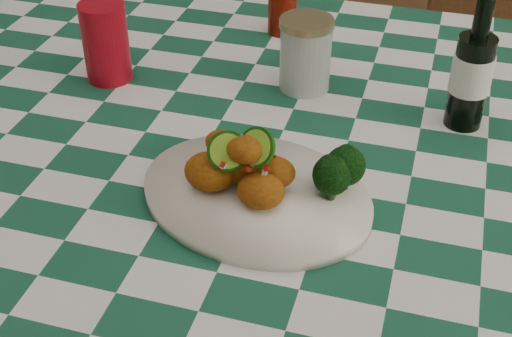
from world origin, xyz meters
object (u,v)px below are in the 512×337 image
(ketchup_bottle, at_px, (283,2))
(dining_table, at_px, (279,304))
(plate, at_px, (256,196))
(mason_jar, at_px, (305,54))
(beer_bottle, at_px, (474,62))
(fried_chicken_pile, at_px, (247,164))
(wooden_chair_left, at_px, (188,53))
(red_tumbler, at_px, (106,42))
(wooden_chair_right, at_px, (511,125))

(ketchup_bottle, bearing_deg, dining_table, -75.04)
(dining_table, distance_m, plate, 0.44)
(mason_jar, height_order, beer_bottle, beer_bottle)
(fried_chicken_pile, height_order, beer_bottle, beer_bottle)
(dining_table, bearing_deg, plate, -87.61)
(fried_chicken_pile, distance_m, ketchup_bottle, 0.52)
(dining_table, relative_size, wooden_chair_left, 1.74)
(beer_bottle, bearing_deg, fried_chicken_pile, -134.32)
(red_tumbler, relative_size, beer_bottle, 0.63)
(plate, height_order, ketchup_bottle, ketchup_bottle)
(fried_chicken_pile, distance_m, mason_jar, 0.32)
(fried_chicken_pile, relative_size, ketchup_bottle, 1.08)
(dining_table, height_order, plate, plate)
(wooden_chair_left, bearing_deg, mason_jar, -62.59)
(dining_table, relative_size, wooden_chair_right, 1.84)
(dining_table, xyz_separation_m, ketchup_bottle, (-0.09, 0.34, 0.45))
(fried_chicken_pile, bearing_deg, plate, -0.00)
(fried_chicken_pile, height_order, red_tumbler, red_tumbler)
(mason_jar, bearing_deg, beer_bottle, -9.27)
(fried_chicken_pile, bearing_deg, red_tumbler, 141.86)
(wooden_chair_left, bearing_deg, dining_table, -68.01)
(fried_chicken_pile, relative_size, wooden_chair_left, 0.14)
(plate, distance_m, wooden_chair_left, 1.10)
(dining_table, relative_size, beer_bottle, 7.59)
(plate, xyz_separation_m, wooden_chair_right, (0.40, 0.85, -0.34))
(mason_jar, bearing_deg, red_tumbler, -169.12)
(wooden_chair_left, bearing_deg, beer_bottle, -51.67)
(plate, relative_size, ketchup_bottle, 2.64)
(mason_jar, bearing_deg, fried_chicken_pile, -90.90)
(mason_jar, relative_size, beer_bottle, 0.57)
(red_tumbler, distance_m, wooden_chair_left, 0.79)
(fried_chicken_pile, distance_m, red_tumbler, 0.42)
(dining_table, distance_m, fried_chicken_pile, 0.49)
(dining_table, xyz_separation_m, wooden_chair_right, (0.41, 0.67, 0.06))
(wooden_chair_left, distance_m, wooden_chair_right, 0.88)
(red_tumbler, xyz_separation_m, beer_bottle, (0.60, 0.02, 0.04))
(red_tumbler, height_order, beer_bottle, beer_bottle)
(plate, relative_size, wooden_chair_right, 0.36)
(plate, height_order, wooden_chair_right, wooden_chair_right)
(dining_table, height_order, wooden_chair_right, wooden_chair_right)
(mason_jar, distance_m, wooden_chair_right, 0.78)
(plate, bearing_deg, dining_table, 92.39)
(mason_jar, distance_m, wooden_chair_left, 0.86)
(wooden_chair_left, relative_size, wooden_chair_right, 1.06)
(fried_chicken_pile, xyz_separation_m, wooden_chair_left, (-0.46, 0.94, -0.37))
(ketchup_bottle, distance_m, mason_jar, 0.21)
(plate, distance_m, ketchup_bottle, 0.53)
(plate, distance_m, red_tumbler, 0.43)
(dining_table, bearing_deg, fried_chicken_pile, -91.58)
(dining_table, relative_size, plate, 5.10)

